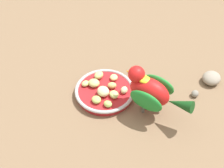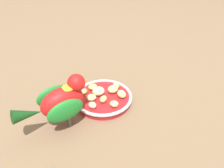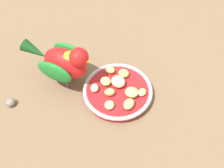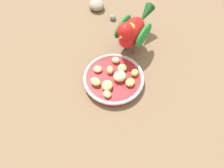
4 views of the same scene
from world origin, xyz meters
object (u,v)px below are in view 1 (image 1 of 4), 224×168
(apple_piece_4, at_px, (124,90))
(parrot, at_px, (151,91))
(apple_piece_2, at_px, (103,91))
(apple_piece_7, at_px, (112,85))
(apple_piece_0, at_px, (94,83))
(apple_piece_8, at_px, (85,84))
(rock_large, at_px, (211,78))
(apple_piece_6, at_px, (114,77))
(apple_piece_5, at_px, (99,75))
(pebble_0, at_px, (195,94))
(feeding_bowl, at_px, (105,91))
(apple_piece_3, at_px, (114,94))
(apple_piece_9, at_px, (96,100))
(apple_piece_1, at_px, (108,104))

(apple_piece_4, height_order, parrot, parrot)
(apple_piece_2, bearing_deg, apple_piece_7, 108.04)
(apple_piece_0, xyz_separation_m, apple_piece_4, (0.07, 0.07, -0.00))
(apple_piece_8, xyz_separation_m, parrot, (0.16, 0.13, 0.06))
(apple_piece_0, relative_size, rock_large, 0.58)
(apple_piece_6, height_order, parrot, parrot)
(apple_piece_4, relative_size, apple_piece_5, 0.77)
(apple_piece_7, relative_size, apple_piece_8, 1.11)
(apple_piece_8, xyz_separation_m, pebble_0, (0.18, 0.29, -0.02))
(apple_piece_0, bearing_deg, apple_piece_6, 86.02)
(feeding_bowl, distance_m, apple_piece_3, 0.04)
(apple_piece_5, xyz_separation_m, apple_piece_9, (0.09, -0.05, -0.00))
(apple_piece_4, bearing_deg, parrot, 24.50)
(feeding_bowl, height_order, apple_piece_0, apple_piece_0)
(feeding_bowl, relative_size, apple_piece_6, 6.91)
(apple_piece_4, bearing_deg, apple_piece_6, -179.23)
(apple_piece_8, bearing_deg, feeding_bowl, 42.46)
(pebble_0, bearing_deg, apple_piece_5, -129.75)
(feeding_bowl, relative_size, rock_large, 3.01)
(feeding_bowl, bearing_deg, apple_piece_7, 86.63)
(apple_piece_9, bearing_deg, apple_piece_1, 36.13)
(apple_piece_6, distance_m, apple_piece_8, 0.09)
(feeding_bowl, distance_m, apple_piece_1, 0.07)
(apple_piece_0, bearing_deg, apple_piece_1, -0.56)
(feeding_bowl, relative_size, apple_piece_5, 5.65)
(apple_piece_2, distance_m, pebble_0, 0.28)
(apple_piece_3, height_order, pebble_0, apple_piece_3)
(apple_piece_1, relative_size, rock_large, 0.41)
(apple_piece_6, bearing_deg, pebble_0, 49.51)
(apple_piece_3, bearing_deg, apple_piece_0, -155.25)
(apple_piece_4, distance_m, pebble_0, 0.22)
(apple_piece_5, height_order, parrot, parrot)
(apple_piece_0, distance_m, apple_piece_5, 0.04)
(pebble_0, bearing_deg, parrot, -97.77)
(apple_piece_9, bearing_deg, apple_piece_3, 82.99)
(apple_piece_0, height_order, apple_piece_2, apple_piece_2)
(parrot, height_order, pebble_0, parrot)
(apple_piece_0, bearing_deg, apple_piece_8, -120.58)
(apple_piece_1, relative_size, apple_piece_8, 1.02)
(apple_piece_4, relative_size, pebble_0, 1.03)
(apple_piece_1, height_order, rock_large, apple_piece_1)
(apple_piece_4, height_order, pebble_0, apple_piece_4)
(apple_piece_3, bearing_deg, feeding_bowl, -161.26)
(apple_piece_3, bearing_deg, pebble_0, 66.33)
(apple_piece_4, xyz_separation_m, apple_piece_7, (-0.03, -0.02, 0.00))
(apple_piece_4, relative_size, apple_piece_6, 0.94)
(apple_piece_0, xyz_separation_m, apple_piece_7, (0.03, 0.04, -0.00))
(apple_piece_1, xyz_separation_m, apple_piece_8, (-0.11, -0.02, -0.00))
(apple_piece_9, relative_size, rock_large, 0.48)
(apple_piece_3, distance_m, rock_large, 0.32)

